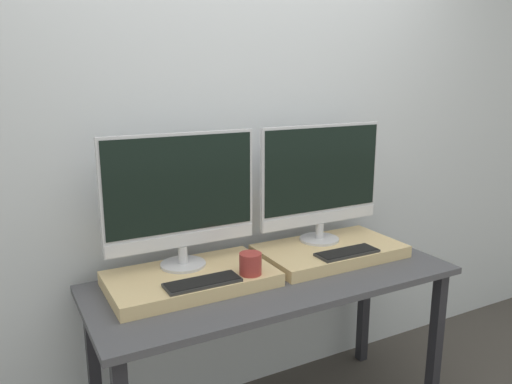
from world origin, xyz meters
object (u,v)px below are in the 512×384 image
(mug, at_px, (250,264))
(monitor_right, at_px, (321,179))
(monitor_left, at_px, (181,195))
(keyboard_left, at_px, (203,282))
(keyboard_right, at_px, (347,252))

(mug, height_order, monitor_right, monitor_right)
(mug, bearing_deg, monitor_left, 134.13)
(mug, xyz_separation_m, monitor_right, (0.51, 0.22, 0.27))
(keyboard_left, height_order, mug, mug)
(monitor_left, height_order, keyboard_left, monitor_left)
(monitor_left, xyz_separation_m, keyboard_right, (0.72, -0.22, -0.31))
(monitor_left, relative_size, keyboard_right, 2.19)
(keyboard_left, bearing_deg, monitor_left, 90.00)
(monitor_left, xyz_separation_m, monitor_right, (0.72, 0.00, 0.00))
(keyboard_left, bearing_deg, mug, 0.00)
(monitor_left, bearing_deg, mug, -45.87)
(monitor_left, relative_size, keyboard_left, 2.19)
(monitor_left, distance_m, keyboard_right, 0.82)
(keyboard_left, xyz_separation_m, mug, (0.22, 0.00, 0.04))
(monitor_left, height_order, mug, monitor_left)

